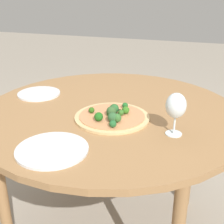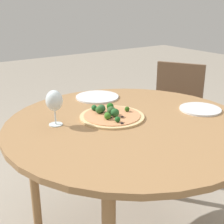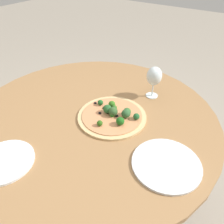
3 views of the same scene
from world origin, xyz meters
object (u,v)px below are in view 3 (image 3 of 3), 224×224
(plate_near, at_px, (166,164))
(plate_far, at_px, (5,161))
(pizza, at_px, (113,115))
(wine_glass, at_px, (154,77))

(plate_near, height_order, plate_far, same)
(plate_near, bearing_deg, plate_far, -56.33)
(pizza, bearing_deg, wine_glass, 166.07)
(plate_near, distance_m, plate_far, 0.61)
(pizza, relative_size, wine_glass, 1.91)
(pizza, height_order, plate_far, pizza)
(wine_glass, height_order, plate_near, wine_glass)
(wine_glass, distance_m, plate_far, 0.78)
(pizza, xyz_separation_m, wine_glass, (-0.27, 0.07, 0.10))
(plate_near, bearing_deg, pizza, -110.51)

